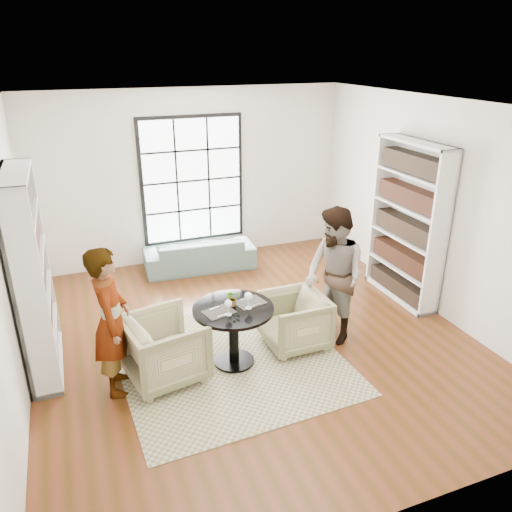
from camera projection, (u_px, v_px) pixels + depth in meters
name	position (u px, v px, depth m)	size (l,w,h in m)	color
ground	(253.00, 336.00, 6.70)	(6.00, 6.00, 0.00)	#602C16
room_shell	(238.00, 236.00, 6.69)	(6.00, 6.01, 6.00)	silver
rug	(231.00, 360.00, 6.18)	(2.62, 2.62, 0.01)	tan
pedestal_table	(233.00, 323.00, 5.94)	(0.96, 0.96, 0.77)	black
sofa	(200.00, 253.00, 8.69)	(1.88, 0.74, 0.55)	gray
armchair_left	(165.00, 348.00, 5.74)	(0.84, 0.86, 0.79)	tan
armchair_right	(294.00, 321.00, 6.39)	(0.76, 0.78, 0.71)	#BBBA85
person_left	(111.00, 322.00, 5.37)	(0.63, 0.41, 1.72)	gray
person_right	(334.00, 276.00, 6.36)	(0.87, 0.68, 1.79)	gray
placemat_left	(219.00, 312.00, 5.75)	(0.34, 0.26, 0.01)	black
placemat_right	(250.00, 302.00, 5.97)	(0.34, 0.26, 0.01)	black
cutlery_left	(219.00, 311.00, 5.75)	(0.14, 0.22, 0.01)	silver
cutlery_right	(250.00, 302.00, 5.96)	(0.14, 0.22, 0.01)	silver
wine_glass_left	(228.00, 304.00, 5.64)	(0.09, 0.09, 0.19)	silver
wine_glass_right	(248.00, 297.00, 5.78)	(0.10, 0.10, 0.21)	silver
flower_centerpiece	(232.00, 298.00, 5.87)	(0.18, 0.15, 0.20)	gray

